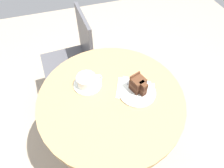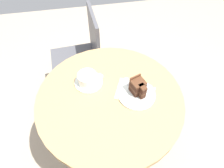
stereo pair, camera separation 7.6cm
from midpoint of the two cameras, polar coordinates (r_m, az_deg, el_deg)
ground_plane at (r=1.70m, az=0.92°, el=-18.37°), size 4.40×4.40×0.01m
cafe_table at (r=1.14m, az=1.32°, el=-7.33°), size 0.77×0.77×0.74m
saucer at (r=1.09m, az=-4.74°, el=0.48°), size 0.15×0.15×0.01m
coffee_cup at (r=1.06m, az=-4.91°, el=1.53°), size 0.14×0.10×0.06m
teaspoon at (r=1.10m, az=-6.86°, el=1.48°), size 0.02×0.10×0.00m
cake_plate at (r=1.05m, az=9.12°, el=-3.07°), size 0.19×0.19×0.01m
cake_slice at (r=1.02m, az=9.59°, el=-0.86°), size 0.08×0.10×0.09m
fork at (r=1.07m, az=11.34°, el=-1.20°), size 0.14×0.07×0.00m
napkin at (r=1.06m, az=7.87°, el=-2.13°), size 0.22×0.22×0.00m
cafe_chair at (r=1.63m, az=-6.62°, el=8.75°), size 0.40×0.40×0.84m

